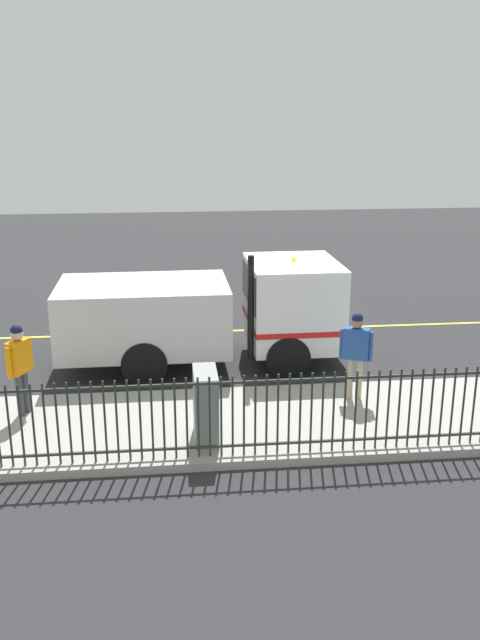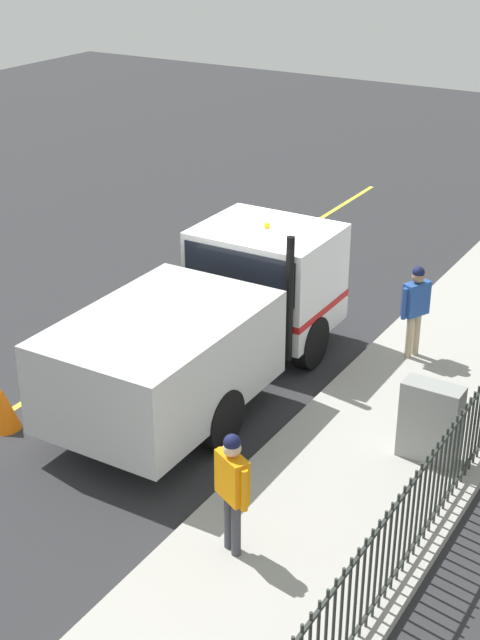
{
  "view_description": "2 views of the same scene",
  "coord_description": "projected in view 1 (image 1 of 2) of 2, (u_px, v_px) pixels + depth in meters",
  "views": [
    {
      "loc": [
        14.49,
        -2.77,
        5.44
      ],
      "look_at": [
        0.59,
        -1.27,
        1.21
      ],
      "focal_mm": 38.14,
      "sensor_mm": 36.0,
      "label": 1
    },
    {
      "loc": [
        7.46,
        -13.3,
        7.72
      ],
      "look_at": [
        0.25,
        -1.39,
        1.15
      ],
      "focal_mm": 50.97,
      "sensor_mm": 36.0,
      "label": 2
    }
  ],
  "objects": [
    {
      "name": "sidewalk_slab",
      "position": [
        325.0,
        419.0,
        12.47
      ],
      "size": [
        3.08,
        23.18,
        0.15
      ],
      "primitive_type": "cube",
      "color": "#A3A099",
      "rests_on": "ground"
    },
    {
      "name": "worker_standing",
      "position": [
        356.0,
        347.0,
        12.92
      ],
      "size": [
        0.41,
        0.59,
        1.73
      ],
      "rotation": [
        0.0,
        0.0,
        -2.01
      ],
      "color": "#264C99",
      "rests_on": "sidewalk_slab"
    },
    {
      "name": "iron_fence",
      "position": [
        344.0,
        411.0,
        11.01
      ],
      "size": [
        0.04,
        19.74,
        1.37
      ],
      "color": "#2D332D",
      "rests_on": "sidewalk_slab"
    },
    {
      "name": "pedestrian_distant",
      "position": [
        19.0,
        360.0,
        12.24
      ],
      "size": [
        0.58,
        0.41,
        1.72
      ],
      "rotation": [
        0.0,
        0.0,
        5.82
      ],
      "color": "orange",
      "rests_on": "sidewalk_slab"
    },
    {
      "name": "ground_plane",
      "position": [
        292.0,
        361.0,
        15.64
      ],
      "size": [
        50.99,
        50.99,
        0.0
      ],
      "primitive_type": "plane",
      "color": "#2B2B2D",
      "rests_on": "ground"
    },
    {
      "name": "lane_marking",
      "position": [
        276.0,
        329.0,
        17.96
      ],
      "size": [
        0.12,
        20.86,
        0.01
      ],
      "primitive_type": "cube",
      "color": "yellow",
      "rests_on": "ground"
    },
    {
      "name": "work_truck",
      "position": [
        220.0,
        308.0,
        15.1
      ],
      "size": [
        2.47,
        6.35,
        2.7
      ],
      "rotation": [
        0.0,
        0.0,
        0.01
      ],
      "color": "white",
      "rests_on": "ground"
    },
    {
      "name": "traffic_cone",
      "position": [
        94.0,
        325.0,
        17.08
      ],
      "size": [
        0.5,
        0.5,
        0.72
      ],
      "primitive_type": "cone",
      "color": "orange",
      "rests_on": "ground"
    },
    {
      "name": "utility_cabinet",
      "position": [
        206.0,
        405.0,
        11.41
      ],
      "size": [
        0.87,
        0.39,
        1.22
      ],
      "primitive_type": "cube",
      "color": "gray",
      "rests_on": "sidewalk_slab"
    }
  ]
}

